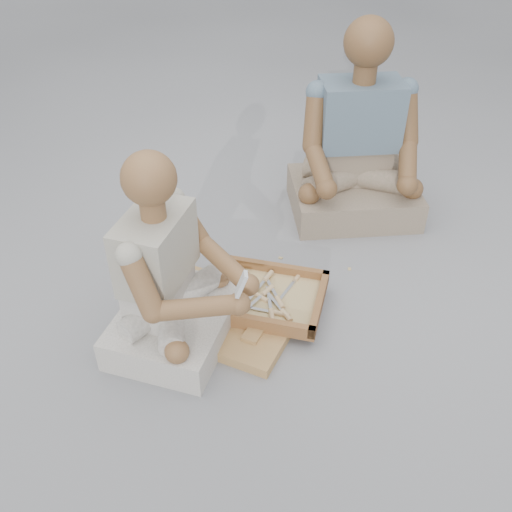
% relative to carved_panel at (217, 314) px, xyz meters
% --- Properties ---
extents(ground, '(60.00, 60.00, 0.00)m').
position_rel_carved_panel_xyz_m(ground, '(0.19, -0.13, -0.02)').
color(ground, gray).
rests_on(ground, ground).
extents(carved_panel, '(0.76, 0.60, 0.05)m').
position_rel_carved_panel_xyz_m(carved_panel, '(0.00, 0.00, 0.00)').
color(carved_panel, olive).
rests_on(carved_panel, ground).
extents(tool_tray, '(0.51, 0.42, 0.06)m').
position_rel_carved_panel_xyz_m(tool_tray, '(0.20, 0.10, 0.04)').
color(tool_tray, brown).
rests_on(tool_tray, carved_panel).
extents(chisel_0, '(0.08, 0.22, 0.02)m').
position_rel_carved_panel_xyz_m(chisel_0, '(0.18, 0.20, 0.06)').
color(chisel_0, silver).
rests_on(chisel_0, tool_tray).
extents(chisel_1, '(0.09, 0.21, 0.02)m').
position_rel_carved_panel_xyz_m(chisel_1, '(0.31, 0.24, 0.05)').
color(chisel_1, silver).
rests_on(chisel_1, tool_tray).
extents(chisel_2, '(0.15, 0.18, 0.02)m').
position_rel_carved_panel_xyz_m(chisel_2, '(0.29, 0.00, 0.06)').
color(chisel_2, silver).
rests_on(chisel_2, tool_tray).
extents(chisel_3, '(0.13, 0.20, 0.02)m').
position_rel_carved_panel_xyz_m(chisel_3, '(0.25, 0.08, 0.06)').
color(chisel_3, silver).
rests_on(chisel_3, tool_tray).
extents(chisel_4, '(0.20, 0.13, 0.02)m').
position_rel_carved_panel_xyz_m(chisel_4, '(0.16, 0.10, 0.05)').
color(chisel_4, silver).
rests_on(chisel_4, tool_tray).
extents(chisel_5, '(0.08, 0.22, 0.02)m').
position_rel_carved_panel_xyz_m(chisel_5, '(0.24, -0.00, 0.05)').
color(chisel_5, silver).
rests_on(chisel_5, tool_tray).
extents(chisel_6, '(0.11, 0.21, 0.02)m').
position_rel_carved_panel_xyz_m(chisel_6, '(0.19, 0.11, 0.06)').
color(chisel_6, silver).
rests_on(chisel_6, tool_tray).
extents(chisel_7, '(0.22, 0.04, 0.02)m').
position_rel_carved_panel_xyz_m(chisel_7, '(0.26, 0.00, 0.05)').
color(chisel_7, silver).
rests_on(chisel_7, tool_tray).
extents(wood_chip_0, '(0.02, 0.02, 0.00)m').
position_rel_carved_panel_xyz_m(wood_chip_0, '(0.20, 0.14, -0.02)').
color(wood_chip_0, '#D2B27C').
rests_on(wood_chip_0, ground).
extents(wood_chip_1, '(0.02, 0.02, 0.00)m').
position_rel_carved_panel_xyz_m(wood_chip_1, '(0.35, 0.03, -0.02)').
color(wood_chip_1, '#D2B27C').
rests_on(wood_chip_1, ground).
extents(wood_chip_2, '(0.02, 0.02, 0.00)m').
position_rel_carved_panel_xyz_m(wood_chip_2, '(0.39, 0.01, -0.02)').
color(wood_chip_2, '#D2B27C').
rests_on(wood_chip_2, ground).
extents(wood_chip_3, '(0.02, 0.02, 0.00)m').
position_rel_carved_panel_xyz_m(wood_chip_3, '(0.35, 0.02, -0.02)').
color(wood_chip_3, '#D2B27C').
rests_on(wood_chip_3, ground).
extents(wood_chip_4, '(0.02, 0.02, 0.00)m').
position_rel_carved_panel_xyz_m(wood_chip_4, '(-0.08, -0.10, -0.02)').
color(wood_chip_4, '#D2B27C').
rests_on(wood_chip_4, ground).
extents(wood_chip_5, '(0.02, 0.02, 0.00)m').
position_rel_carved_panel_xyz_m(wood_chip_5, '(-0.02, 0.42, -0.02)').
color(wood_chip_5, '#D2B27C').
rests_on(wood_chip_5, ground).
extents(wood_chip_6, '(0.02, 0.02, 0.00)m').
position_rel_carved_panel_xyz_m(wood_chip_6, '(0.54, 0.45, -0.02)').
color(wood_chip_6, '#D2B27C').
rests_on(wood_chip_6, ground).
extents(wood_chip_7, '(0.02, 0.02, 0.00)m').
position_rel_carved_panel_xyz_m(wood_chip_7, '(0.39, 0.34, -0.02)').
color(wood_chip_7, '#D2B27C').
rests_on(wood_chip_7, ground).
extents(wood_chip_8, '(0.02, 0.02, 0.00)m').
position_rel_carved_panel_xyz_m(wood_chip_8, '(-0.00, -0.04, -0.02)').
color(wood_chip_8, '#D2B27C').
rests_on(wood_chip_8, ground).
extents(wood_chip_9, '(0.02, 0.02, 0.00)m').
position_rel_carved_panel_xyz_m(wood_chip_9, '(0.15, 0.11, -0.02)').
color(wood_chip_9, '#D2B27C').
rests_on(wood_chip_9, ground).
extents(wood_chip_10, '(0.02, 0.02, 0.00)m').
position_rel_carved_panel_xyz_m(wood_chip_10, '(0.24, 0.21, -0.02)').
color(wood_chip_10, '#D2B27C').
rests_on(wood_chip_10, ground).
extents(wood_chip_11, '(0.02, 0.02, 0.00)m').
position_rel_carved_panel_xyz_m(wood_chip_11, '(0.20, 0.47, -0.02)').
color(wood_chip_11, '#D2B27C').
rests_on(wood_chip_11, ground).
extents(wood_chip_12, '(0.02, 0.02, 0.00)m').
position_rel_carved_panel_xyz_m(wood_chip_12, '(0.16, 0.21, -0.02)').
color(wood_chip_12, '#D2B27C').
rests_on(wood_chip_12, ground).
extents(wood_chip_13, '(0.02, 0.02, 0.00)m').
position_rel_carved_panel_xyz_m(wood_chip_13, '(0.26, 0.24, -0.02)').
color(wood_chip_13, '#D2B27C').
rests_on(wood_chip_13, ground).
extents(craftsman, '(0.59, 0.58, 0.84)m').
position_rel_carved_panel_xyz_m(craftsman, '(-0.14, -0.14, 0.26)').
color(craftsman, silver).
rests_on(craftsman, ground).
extents(companion, '(0.77, 0.68, 1.02)m').
position_rel_carved_panel_xyz_m(companion, '(0.51, 0.99, 0.32)').
color(companion, gray).
rests_on(companion, ground).
extents(mobile_phone, '(0.06, 0.05, 0.10)m').
position_rel_carved_panel_xyz_m(mobile_phone, '(0.17, -0.23, 0.38)').
color(mobile_phone, silver).
rests_on(mobile_phone, craftsman).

